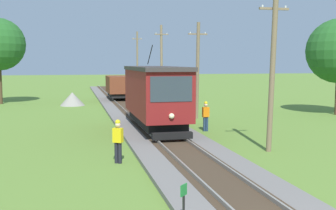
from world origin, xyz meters
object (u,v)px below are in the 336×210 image
object	(u,v)px
track_worker	(118,139)
second_worker	(206,115)
trackside_signal_marker	(184,205)
freight_car	(119,86)
utility_pole_distant	(137,61)
red_tram	(155,95)
utility_pole_near_tram	(272,70)
gravel_pile	(72,99)
utility_pole_far	(162,63)
utility_pole_mid	(197,70)

from	to	relation	value
track_worker	second_worker	xyz separation A→B (m)	(5.87, 6.50, 0.00)
trackside_signal_marker	track_worker	size ratio (longest dim) A/B	0.66
freight_car	second_worker	xyz separation A→B (m)	(2.92, -19.96, -0.57)
freight_car	track_worker	world-z (taller)	freight_car
utility_pole_distant	track_worker	distance (m)	40.49
second_worker	utility_pole_distant	bearing A→B (deg)	175.26
utility_pole_distant	trackside_signal_marker	distance (m)	47.34
red_tram	trackside_signal_marker	world-z (taller)	red_tram
utility_pole_near_tram	trackside_signal_marker	world-z (taller)	utility_pole_near_tram
red_tram	gravel_pile	xyz separation A→B (m)	(-4.79, 16.03, -1.56)
freight_car	utility_pole_near_tram	size ratio (longest dim) A/B	0.71
red_tram	utility_pole_distant	distance (m)	33.03
freight_car	utility_pole_near_tram	distance (m)	26.38
freight_car	trackside_signal_marker	distance (m)	33.59
utility_pole_near_tram	utility_pole_far	world-z (taller)	utility_pole_far
freight_car	track_worker	size ratio (longest dim) A/B	2.91
utility_pole_near_tram	utility_pole_far	xyz separation A→B (m)	(0.00, 23.38, 0.25)
red_tram	utility_pole_mid	xyz separation A→B (m)	(4.01, 4.67, 1.34)
trackside_signal_marker	utility_pole_near_tram	bearing A→B (deg)	50.80
utility_pole_near_tram	utility_pole_mid	bearing A→B (deg)	90.00
freight_car	utility_pole_mid	bearing A→B (deg)	-74.80
utility_pole_mid	trackside_signal_marker	bearing A→B (deg)	-108.14
red_tram	utility_pole_near_tram	bearing A→B (deg)	-58.55
utility_pole_near_tram	utility_pole_far	bearing A→B (deg)	90.00
freight_car	track_worker	bearing A→B (deg)	-96.35
utility_pole_far	trackside_signal_marker	bearing A→B (deg)	-101.24
utility_pole_mid	utility_pole_distant	distance (m)	28.07
utility_pole_near_tram	second_worker	size ratio (longest dim) A/B	4.08
red_tram	freight_car	xyz separation A→B (m)	(-0.00, 19.43, -0.64)
trackside_signal_marker	track_worker	distance (m)	7.11
gravel_pile	second_worker	world-z (taller)	second_worker
red_tram	second_worker	bearing A→B (deg)	-10.29
utility_pole_mid	utility_pole_distant	world-z (taller)	utility_pole_distant
red_tram	track_worker	xyz separation A→B (m)	(-2.95, -7.03, -1.21)
utility_pole_distant	gravel_pile	xyz separation A→B (m)	(-8.80, -16.70, -3.60)
trackside_signal_marker	utility_pole_distant	bearing A→B (deg)	82.53
utility_pole_far	gravel_pile	distance (m)	9.45
utility_pole_distant	second_worker	world-z (taller)	utility_pole_distant
red_tram	utility_pole_near_tram	xyz separation A→B (m)	(4.01, -6.55, 1.54)
utility_pole_near_tram	utility_pole_far	distance (m)	23.39
second_worker	utility_pole_far	bearing A→B (deg)	173.55
utility_pole_near_tram	trackside_signal_marker	size ratio (longest dim) A/B	6.17
second_worker	utility_pole_near_tram	bearing A→B (deg)	7.37
freight_car	second_worker	world-z (taller)	freight_car
track_worker	second_worker	size ratio (longest dim) A/B	1.00
gravel_pile	utility_pole_mid	bearing A→B (deg)	-52.24
second_worker	track_worker	bearing A→B (deg)	-44.94
utility_pole_distant	gravel_pile	distance (m)	19.22
freight_car	track_worker	xyz separation A→B (m)	(-2.94, -26.46, -0.57)
gravel_pile	track_worker	xyz separation A→B (m)	(1.85, -23.06, 0.36)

